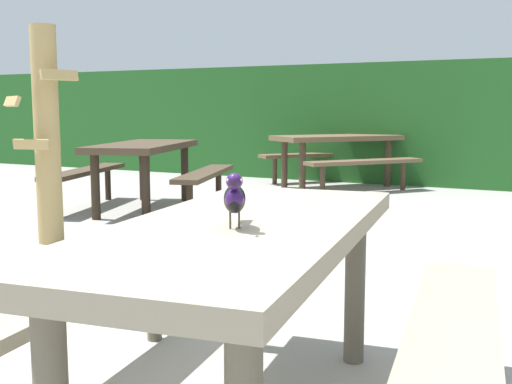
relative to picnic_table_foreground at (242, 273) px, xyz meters
name	(u,v)px	position (x,y,z in m)	size (l,w,h in m)	color
hedge_wall	(482,123)	(-0.29, 8.24, 0.34)	(28.00, 1.98, 1.79)	#235B23
picnic_table_foreground	(242,273)	(0.00, 0.00, 0.00)	(1.89, 1.92, 0.74)	gray
bird_grackle	(235,197)	(0.05, -0.14, 0.29)	(0.16, 0.26, 0.18)	black
picnic_table_mid_left	(337,148)	(-2.05, 6.68, 0.00)	(2.38, 2.38, 0.74)	brown
picnic_table_mid_right	(144,160)	(-3.27, 3.78, 0.00)	(2.11, 2.13, 0.74)	#473828
stalk_post_left_side	(47,135)	(-2.89, 1.99, 0.35)	(0.60, 0.45, 1.79)	tan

